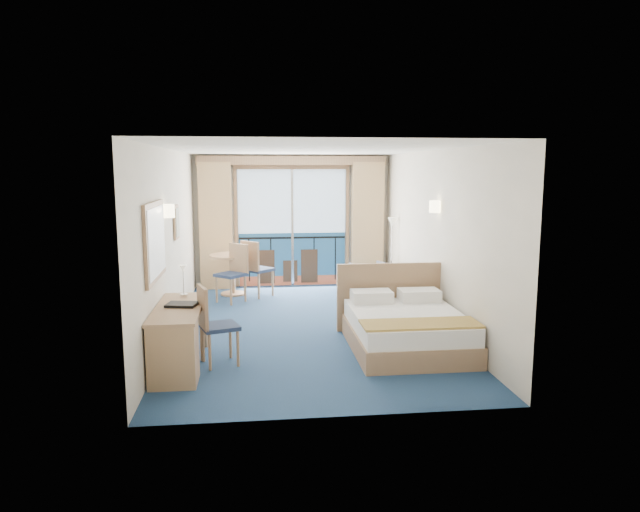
{
  "coord_description": "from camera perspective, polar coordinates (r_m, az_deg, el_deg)",
  "views": [
    {
      "loc": [
        -0.78,
        -8.5,
        2.42
      ],
      "look_at": [
        0.23,
        0.2,
        1.07
      ],
      "focal_mm": 32.0,
      "sensor_mm": 36.0,
      "label": 1
    }
  ],
  "objects": [
    {
      "name": "desk_lamp",
      "position": [
        7.64,
        -13.54,
        -1.77
      ],
      "size": [
        0.11,
        0.11,
        0.4
      ],
      "color": "silver",
      "rests_on": "desk"
    },
    {
      "name": "nightstand",
      "position": [
        9.08,
        10.11,
        -5.26
      ],
      "size": [
        0.37,
        0.35,
        0.49
      ],
      "primitive_type": "cube",
      "color": "tan",
      "rests_on": "ground"
    },
    {
      "name": "table_chair_a",
      "position": [
        10.83,
        -6.53,
        -0.94
      ],
      "size": [
        0.66,
        0.66,
        1.08
      ],
      "rotation": [
        0.0,
        0.0,
        2.34
      ],
      "color": "#1F2C49",
      "rests_on": "ground"
    },
    {
      "name": "folder",
      "position": [
        7.18,
        -13.66,
        -4.74
      ],
      "size": [
        0.4,
        0.33,
        0.03
      ],
      "primitive_type": "cube",
      "rotation": [
        0.0,
        0.0,
        -0.19
      ],
      "color": "black",
      "rests_on": "desk"
    },
    {
      "name": "table_chair_b",
      "position": [
        10.54,
        -8.58,
        -1.33
      ],
      "size": [
        0.65,
        0.65,
        1.05
      ],
      "rotation": [
        0.0,
        0.0,
        -0.75
      ],
      "color": "#1F2C49",
      "rests_on": "ground"
    },
    {
      "name": "desk_chair",
      "position": [
        7.17,
        -10.69,
        -6.38
      ],
      "size": [
        0.55,
        0.54,
        1.01
      ],
      "rotation": [
        0.0,
        0.0,
        1.88
      ],
      "color": "#1F2C49",
      "rests_on": "ground"
    },
    {
      "name": "curtain_left",
      "position": [
        11.65,
        -10.38,
        2.96
      ],
      "size": [
        0.65,
        0.22,
        2.55
      ],
      "primitive_type": "cube",
      "color": "tan",
      "rests_on": "room_walls"
    },
    {
      "name": "wall_print",
      "position": [
        9.06,
        -14.16,
        3.29
      ],
      "size": [
        0.04,
        0.42,
        0.52
      ],
      "color": "#A58359",
      "rests_on": "room_walls"
    },
    {
      "name": "curtain_right",
      "position": [
        11.85,
        4.77,
        3.17
      ],
      "size": [
        0.65,
        0.22,
        2.55
      ],
      "primitive_type": "cube",
      "color": "tan",
      "rests_on": "room_walls"
    },
    {
      "name": "floor",
      "position": [
        8.87,
        -1.33,
        -7.09
      ],
      "size": [
        6.5,
        6.5,
        0.0
      ],
      "primitive_type": "plane",
      "color": "navy",
      "rests_on": "ground"
    },
    {
      "name": "sconce_left",
      "position": [
        8.0,
        -14.98,
        4.37
      ],
      "size": [
        0.18,
        0.18,
        0.18
      ],
      "primitive_type": "cylinder",
      "color": "#FDECB1",
      "rests_on": "room_walls"
    },
    {
      "name": "mirror",
      "position": [
        7.15,
        -16.16,
        1.42
      ],
      "size": [
        0.05,
        1.25,
        0.95
      ],
      "color": "#A58359",
      "rests_on": "room_walls"
    },
    {
      "name": "pelmet",
      "position": [
        11.63,
        -2.8,
        9.52
      ],
      "size": [
        3.8,
        0.25,
        0.18
      ],
      "primitive_type": "cube",
      "color": "#A58359",
      "rests_on": "room_walls"
    },
    {
      "name": "balcony_door",
      "position": [
        11.81,
        -2.82,
        2.53
      ],
      "size": [
        2.36,
        0.03,
        2.52
      ],
      "color": "navy",
      "rests_on": "room_walls"
    },
    {
      "name": "room_walls",
      "position": [
        8.56,
        -1.37,
        4.44
      ],
      "size": [
        4.04,
        6.54,
        2.72
      ],
      "color": "white",
      "rests_on": "ground"
    },
    {
      "name": "round_table",
      "position": [
        11.1,
        -8.74,
        -0.81
      ],
      "size": [
        0.87,
        0.87,
        0.79
      ],
      "color": "#A58359",
      "rests_on": "ground"
    },
    {
      "name": "floor_lamp",
      "position": [
        11.17,
        7.22,
        2.01
      ],
      "size": [
        0.2,
        0.2,
        1.48
      ],
      "color": "silver",
      "rests_on": "ground"
    },
    {
      "name": "sconce_right",
      "position": [
        8.8,
        11.45,
        4.86
      ],
      "size": [
        0.18,
        0.18,
        0.18
      ],
      "primitive_type": "cylinder",
      "color": "#FDECB1",
      "rests_on": "room_walls"
    },
    {
      "name": "phone",
      "position": [
        9.06,
        10.34,
        -3.45
      ],
      "size": [
        0.2,
        0.16,
        0.08
      ],
      "primitive_type": "cube",
      "rotation": [
        0.0,
        0.0,
        0.13
      ],
      "color": "silver",
      "rests_on": "nightstand"
    },
    {
      "name": "armchair",
      "position": [
        11.0,
        5.22,
        -2.32
      ],
      "size": [
        0.87,
        0.88,
        0.63
      ],
      "primitive_type": "imported",
      "rotation": [
        0.0,
        0.0,
        3.48
      ],
      "color": "#4A505B",
      "rests_on": "ground"
    },
    {
      "name": "desk",
      "position": [
        6.82,
        -14.33,
        -8.56
      ],
      "size": [
        0.56,
        1.62,
        0.76
      ],
      "color": "#A58359",
      "rests_on": "ground"
    },
    {
      "name": "bed",
      "position": [
        7.87,
        8.55,
        -7.07
      ],
      "size": [
        1.62,
        1.93,
        1.02
      ],
      "color": "#A58359",
      "rests_on": "ground"
    }
  ]
}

